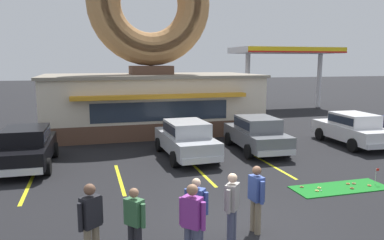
{
  "coord_description": "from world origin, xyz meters",
  "views": [
    {
      "loc": [
        -3.4,
        -7.98,
        4.12
      ],
      "look_at": [
        0.26,
        5.0,
        2.0
      ],
      "focal_mm": 35.0,
      "sensor_mm": 36.0,
      "label": 1
    }
  ],
  "objects_px": {
    "putting_flag_pin": "(377,172)",
    "pedestrian_beanie_man": "(192,222)",
    "car_black": "(27,146)",
    "trash_bin": "(270,125)",
    "car_silver": "(186,138)",
    "golf_ball": "(321,191)",
    "pedestrian_hooded_kid": "(232,205)",
    "pedestrian_leather_jacket_man": "(256,196)",
    "car_grey": "(257,132)",
    "car_white": "(352,128)",
    "pedestrian_crossing_woman": "(134,220)",
    "pedestrian_blue_sweater_man": "(196,208)",
    "pedestrian_clipboard_woman": "(91,221)"
  },
  "relations": [
    {
      "from": "car_white",
      "to": "pedestrian_clipboard_woman",
      "type": "relative_size",
      "value": 2.65
    },
    {
      "from": "car_grey",
      "to": "car_silver",
      "type": "relative_size",
      "value": 1.01
    },
    {
      "from": "car_silver",
      "to": "trash_bin",
      "type": "bearing_deg",
      "value": 32.94
    },
    {
      "from": "car_black",
      "to": "pedestrian_crossing_woman",
      "type": "relative_size",
      "value": 2.97
    },
    {
      "from": "car_grey",
      "to": "pedestrian_hooded_kid",
      "type": "xyz_separation_m",
      "value": [
        -4.42,
        -8.01,
        0.04
      ]
    },
    {
      "from": "golf_ball",
      "to": "car_white",
      "type": "xyz_separation_m",
      "value": [
        5.52,
        5.49,
        0.82
      ]
    },
    {
      "from": "car_black",
      "to": "pedestrian_beanie_man",
      "type": "distance_m",
      "value": 9.69
    },
    {
      "from": "putting_flag_pin",
      "to": "car_silver",
      "type": "relative_size",
      "value": 0.12
    },
    {
      "from": "putting_flag_pin",
      "to": "car_white",
      "type": "height_order",
      "value": "car_white"
    },
    {
      "from": "putting_flag_pin",
      "to": "pedestrian_leather_jacket_man",
      "type": "xyz_separation_m",
      "value": [
        -5.44,
        -2.12,
        0.49
      ]
    },
    {
      "from": "pedestrian_hooded_kid",
      "to": "pedestrian_crossing_woman",
      "type": "height_order",
      "value": "pedestrian_hooded_kid"
    },
    {
      "from": "pedestrian_hooded_kid",
      "to": "car_black",
      "type": "bearing_deg",
      "value": 124.1
    },
    {
      "from": "car_black",
      "to": "trash_bin",
      "type": "height_order",
      "value": "car_black"
    },
    {
      "from": "putting_flag_pin",
      "to": "trash_bin",
      "type": "xyz_separation_m",
      "value": [
        0.77,
        9.16,
        0.06
      ]
    },
    {
      "from": "pedestrian_clipboard_woman",
      "to": "trash_bin",
      "type": "relative_size",
      "value": 1.79
    },
    {
      "from": "car_grey",
      "to": "trash_bin",
      "type": "relative_size",
      "value": 4.77
    },
    {
      "from": "pedestrian_blue_sweater_man",
      "to": "car_white",
      "type": "bearing_deg",
      "value": 36.62
    },
    {
      "from": "putting_flag_pin",
      "to": "pedestrian_crossing_woman",
      "type": "distance_m",
      "value": 8.8
    },
    {
      "from": "trash_bin",
      "to": "car_silver",
      "type": "bearing_deg",
      "value": -147.06
    },
    {
      "from": "car_white",
      "to": "pedestrian_beanie_man",
      "type": "relative_size",
      "value": 2.66
    },
    {
      "from": "car_silver",
      "to": "car_grey",
      "type": "bearing_deg",
      "value": 4.43
    },
    {
      "from": "car_black",
      "to": "pedestrian_beanie_man",
      "type": "height_order",
      "value": "pedestrian_beanie_man"
    },
    {
      "from": "car_white",
      "to": "pedestrian_crossing_woman",
      "type": "relative_size",
      "value": 3.0
    },
    {
      "from": "car_black",
      "to": "car_silver",
      "type": "bearing_deg",
      "value": -1.95
    },
    {
      "from": "car_white",
      "to": "car_grey",
      "type": "distance_m",
      "value": 5.1
    },
    {
      "from": "pedestrian_blue_sweater_man",
      "to": "pedestrian_beanie_man",
      "type": "relative_size",
      "value": 0.89
    },
    {
      "from": "car_black",
      "to": "pedestrian_hooded_kid",
      "type": "relative_size",
      "value": 2.78
    },
    {
      "from": "putting_flag_pin",
      "to": "pedestrian_beanie_man",
      "type": "height_order",
      "value": "pedestrian_beanie_man"
    },
    {
      "from": "golf_ball",
      "to": "pedestrian_beanie_man",
      "type": "distance_m",
      "value": 6.08
    },
    {
      "from": "car_white",
      "to": "pedestrian_hooded_kid",
      "type": "bearing_deg",
      "value": -140.5
    },
    {
      "from": "golf_ball",
      "to": "pedestrian_beanie_man",
      "type": "height_order",
      "value": "pedestrian_beanie_man"
    },
    {
      "from": "pedestrian_hooded_kid",
      "to": "car_silver",
      "type": "bearing_deg",
      "value": 82.82
    },
    {
      "from": "golf_ball",
      "to": "car_silver",
      "type": "height_order",
      "value": "car_silver"
    },
    {
      "from": "pedestrian_beanie_man",
      "to": "pedestrian_blue_sweater_man",
      "type": "bearing_deg",
      "value": 69.0
    },
    {
      "from": "car_silver",
      "to": "putting_flag_pin",
      "type": "bearing_deg",
      "value": -45.31
    },
    {
      "from": "putting_flag_pin",
      "to": "pedestrian_beanie_man",
      "type": "distance_m",
      "value": 8.03
    },
    {
      "from": "car_grey",
      "to": "pedestrian_clipboard_woman",
      "type": "relative_size",
      "value": 2.66
    },
    {
      "from": "pedestrian_beanie_man",
      "to": "putting_flag_pin",
      "type": "bearing_deg",
      "value": 23.61
    },
    {
      "from": "putting_flag_pin",
      "to": "pedestrian_blue_sweater_man",
      "type": "xyz_separation_m",
      "value": [
        -6.99,
        -2.29,
        0.41
      ]
    },
    {
      "from": "pedestrian_clipboard_woman",
      "to": "car_white",
      "type": "bearing_deg",
      "value": 32.48
    },
    {
      "from": "pedestrian_hooded_kid",
      "to": "pedestrian_leather_jacket_man",
      "type": "xyz_separation_m",
      "value": [
        0.76,
        0.34,
        0.01
      ]
    },
    {
      "from": "golf_ball",
      "to": "putting_flag_pin",
      "type": "relative_size",
      "value": 0.08
    },
    {
      "from": "car_white",
      "to": "car_black",
      "type": "xyz_separation_m",
      "value": [
        -14.91,
        0.12,
        0.0
      ]
    },
    {
      "from": "trash_bin",
      "to": "car_white",
      "type": "bearing_deg",
      "value": -55.92
    },
    {
      "from": "putting_flag_pin",
      "to": "car_grey",
      "type": "relative_size",
      "value": 0.12
    },
    {
      "from": "car_black",
      "to": "pedestrian_blue_sweater_man",
      "type": "xyz_separation_m",
      "value": [
        4.6,
        -7.78,
        -0.02
      ]
    },
    {
      "from": "pedestrian_blue_sweater_man",
      "to": "pedestrian_leather_jacket_man",
      "type": "bearing_deg",
      "value": 5.94
    },
    {
      "from": "golf_ball",
      "to": "car_black",
      "type": "height_order",
      "value": "car_black"
    },
    {
      "from": "car_white",
      "to": "pedestrian_blue_sweater_man",
      "type": "xyz_separation_m",
      "value": [
        -10.31,
        -7.67,
        -0.02
      ]
    },
    {
      "from": "golf_ball",
      "to": "trash_bin",
      "type": "height_order",
      "value": "trash_bin"
    }
  ]
}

